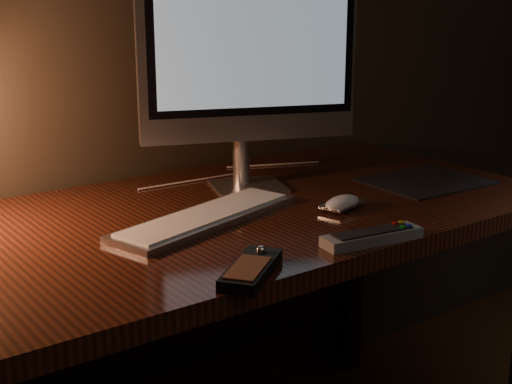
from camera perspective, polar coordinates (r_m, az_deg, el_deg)
desk at (r=1.61m, az=-5.32°, el=-5.54°), size 1.60×0.75×0.75m
monitor at (r=1.66m, az=-0.56°, el=10.98°), size 0.49×0.21×0.54m
keyboard at (r=1.47m, az=-3.99°, el=-1.97°), size 0.47×0.25×0.02m
mousepad at (r=1.82m, az=13.41°, el=0.87°), size 0.30×0.24×0.00m
mouse at (r=1.55m, az=6.91°, el=-1.01°), size 0.12×0.08×0.02m
media_remote at (r=1.18m, az=-0.39°, el=-6.18°), size 0.17×0.15×0.03m
tv_remote at (r=1.36m, az=9.27°, el=-3.52°), size 0.21×0.08×0.03m
papers at (r=1.38m, az=-9.16°, el=-3.58°), size 0.15×0.12×0.01m
cable at (r=1.84m, az=-1.64°, el=1.49°), size 0.52×0.14×0.00m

